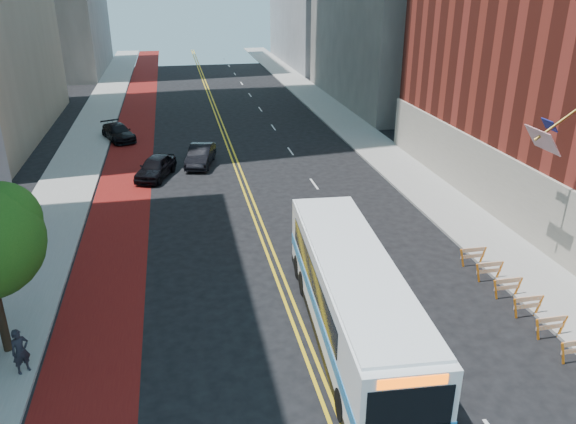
# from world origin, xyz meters

# --- Properties ---
(ground) EXTENTS (160.00, 160.00, 0.00)m
(ground) POSITION_xyz_m (0.00, 0.00, 0.00)
(ground) COLOR black
(ground) RESTS_ON ground
(sidewalk_left) EXTENTS (4.00, 140.00, 0.15)m
(sidewalk_left) POSITION_xyz_m (-12.00, 30.00, 0.07)
(sidewalk_left) COLOR gray
(sidewalk_left) RESTS_ON ground
(sidewalk_right) EXTENTS (4.00, 140.00, 0.15)m
(sidewalk_right) POSITION_xyz_m (12.00, 30.00, 0.07)
(sidewalk_right) COLOR gray
(sidewalk_right) RESTS_ON ground
(bus_lane_paint) EXTENTS (3.60, 140.00, 0.01)m
(bus_lane_paint) POSITION_xyz_m (-8.10, 30.00, 0.00)
(bus_lane_paint) COLOR #5F0E0D
(bus_lane_paint) RESTS_ON ground
(center_line_inner) EXTENTS (0.14, 140.00, 0.01)m
(center_line_inner) POSITION_xyz_m (-0.18, 30.00, 0.00)
(center_line_inner) COLOR gold
(center_line_inner) RESTS_ON ground
(center_line_outer) EXTENTS (0.14, 140.00, 0.01)m
(center_line_outer) POSITION_xyz_m (0.18, 30.00, 0.00)
(center_line_outer) COLOR gold
(center_line_outer) RESTS_ON ground
(lane_dashes) EXTENTS (0.14, 98.20, 0.01)m
(lane_dashes) POSITION_xyz_m (4.80, 38.00, 0.01)
(lane_dashes) COLOR silver
(lane_dashes) RESTS_ON ground
(construction_barriers) EXTENTS (1.42, 10.91, 1.00)m
(construction_barriers) POSITION_xyz_m (9.60, 3.42, 0.68)
(construction_barriers) COLOR orange
(construction_barriers) RESTS_ON ground
(transit_bus) EXTENTS (3.78, 13.33, 3.62)m
(transit_bus) POSITION_xyz_m (1.86, 4.35, 1.89)
(transit_bus) COLOR white
(transit_bus) RESTS_ON ground
(car_a) EXTENTS (3.34, 4.95, 1.56)m
(car_a) POSITION_xyz_m (-5.96, 25.58, 0.78)
(car_a) COLOR black
(car_a) RESTS_ON ground
(car_b) EXTENTS (2.71, 4.95, 1.55)m
(car_b) POSITION_xyz_m (-2.64, 27.83, 0.77)
(car_b) COLOR black
(car_b) RESTS_ON ground
(car_c) EXTENTS (3.58, 5.17, 1.39)m
(car_c) POSITION_xyz_m (-9.30, 36.37, 0.70)
(car_c) COLOR black
(car_c) RESTS_ON ground
(pedestrian) EXTENTS (0.77, 0.72, 1.76)m
(pedestrian) POSITION_xyz_m (-10.40, 4.51, 1.03)
(pedestrian) COLOR black
(pedestrian) RESTS_ON sidewalk_left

